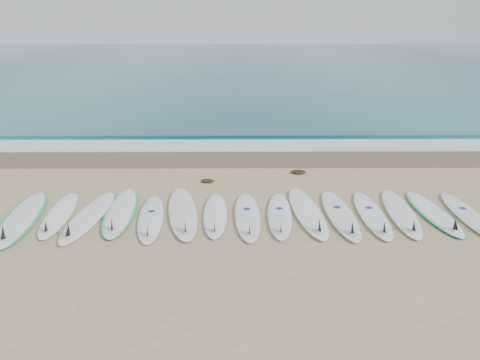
{
  "coord_description": "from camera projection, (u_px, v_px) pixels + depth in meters",
  "views": [
    {
      "loc": [
        -0.19,
        -9.02,
        3.99
      ],
      "look_at": [
        -0.12,
        1.11,
        0.4
      ],
      "focal_mm": 35.0,
      "sensor_mm": 36.0,
      "label": 1
    }
  ],
  "objects": [
    {
      "name": "surfboard_7",
      "position": [
        247.0,
        216.0,
        9.65
      ],
      "size": [
        0.59,
        2.55,
        0.32
      ],
      "rotation": [
        0.0,
        0.0,
        0.02
      ],
      "color": "white",
      "rests_on": "ground"
    },
    {
      "name": "wave_crest",
      "position": [
        242.0,
        133.0,
        16.41
      ],
      "size": [
        120.0,
        1.0,
        0.1
      ],
      "primitive_type": "cube",
      "color": "#1B5F63",
      "rests_on": "ground"
    },
    {
      "name": "surfboard_14",
      "position": [
        469.0,
        216.0,
        9.69
      ],
      "size": [
        0.57,
        2.53,
        0.32
      ],
      "rotation": [
        0.0,
        0.0,
        -0.02
      ],
      "color": "white",
      "rests_on": "ground"
    },
    {
      "name": "ground",
      "position": [
        246.0,
        215.0,
        9.83
      ],
      "size": [
        120.0,
        120.0,
        0.0
      ],
      "primitive_type": "plane",
      "color": "tan"
    },
    {
      "name": "surfboard_13",
      "position": [
        434.0,
        213.0,
        9.83
      ],
      "size": [
        0.74,
        2.53,
        0.32
      ],
      "rotation": [
        0.0,
        0.0,
        0.05
      ],
      "color": "white",
      "rests_on": "ground"
    },
    {
      "name": "ocean",
      "position": [
        239.0,
        63.0,
        40.46
      ],
      "size": [
        120.0,
        55.0,
        0.03
      ],
      "primitive_type": "cube",
      "color": "#1B5F63",
      "rests_on": "ground"
    },
    {
      "name": "surfboard_8",
      "position": [
        280.0,
        215.0,
        9.7
      ],
      "size": [
        0.65,
        2.46,
        0.31
      ],
      "rotation": [
        0.0,
        0.0,
        -0.06
      ],
      "color": "white",
      "rests_on": "ground"
    },
    {
      "name": "surfboard_0",
      "position": [
        21.0,
        218.0,
        9.57
      ],
      "size": [
        1.07,
        2.99,
        0.37
      ],
      "rotation": [
        0.0,
        0.0,
        0.13
      ],
      "color": "white",
      "rests_on": "ground"
    },
    {
      "name": "surfboard_10",
      "position": [
        341.0,
        215.0,
        9.71
      ],
      "size": [
        0.62,
        2.68,
        0.34
      ],
      "rotation": [
        0.0,
        0.0,
        0.03
      ],
      "color": "silver",
      "rests_on": "ground"
    },
    {
      "name": "seaweed_far",
      "position": [
        298.0,
        172.0,
        12.44
      ],
      "size": [
        0.4,
        0.31,
        0.08
      ],
      "primitive_type": "ellipsoid",
      "color": "black",
      "rests_on": "ground"
    },
    {
      "name": "seaweed_near",
      "position": [
        207.0,
        181.0,
        11.79
      ],
      "size": [
        0.33,
        0.25,
        0.06
      ],
      "primitive_type": "ellipsoid",
      "color": "black",
      "rests_on": "ground"
    },
    {
      "name": "surfboard_12",
      "position": [
        401.0,
        213.0,
        9.8
      ],
      "size": [
        0.76,
        2.68,
        0.34
      ],
      "rotation": [
        0.0,
        0.0,
        -0.08
      ],
      "color": "white",
      "rests_on": "ground"
    },
    {
      "name": "surfboard_6",
      "position": [
        215.0,
        215.0,
        9.73
      ],
      "size": [
        0.56,
        2.39,
        0.3
      ],
      "rotation": [
        0.0,
        0.0,
        0.03
      ],
      "color": "white",
      "rests_on": "ground"
    },
    {
      "name": "surfboard_3",
      "position": [
        120.0,
        212.0,
        9.89
      ],
      "size": [
        0.85,
        2.75,
        0.34
      ],
      "rotation": [
        0.0,
        0.0,
        0.08
      ],
      "color": "white",
      "rests_on": "ground"
    },
    {
      "name": "wet_sand_band",
      "position": [
        243.0,
        159.0,
        13.69
      ],
      "size": [
        120.0,
        1.8,
        0.01
      ],
      "primitive_type": "cube",
      "color": "brown",
      "rests_on": "ground"
    },
    {
      "name": "surfboard_11",
      "position": [
        372.0,
        215.0,
        9.71
      ],
      "size": [
        0.59,
        2.56,
        0.33
      ],
      "rotation": [
        0.0,
        0.0,
        -0.02
      ],
      "color": "white",
      "rests_on": "ground"
    },
    {
      "name": "foam_band",
      "position": [
        243.0,
        146.0,
        15.01
      ],
      "size": [
        120.0,
        1.4,
        0.04
      ],
      "primitive_type": "cube",
      "color": "silver",
      "rests_on": "ground"
    },
    {
      "name": "surfboard_5",
      "position": [
        183.0,
        213.0,
        9.81
      ],
      "size": [
        1.05,
        2.93,
        0.37
      ],
      "rotation": [
        0.0,
        0.0,
        0.16
      ],
      "color": "white",
      "rests_on": "ground"
    },
    {
      "name": "surfboard_4",
      "position": [
        151.0,
        219.0,
        9.55
      ],
      "size": [
        0.77,
        2.49,
        0.31
      ],
      "rotation": [
        0.0,
        0.0,
        0.11
      ],
      "color": "white",
      "rests_on": "ground"
    },
    {
      "name": "surfboard_2",
      "position": [
        88.0,
        217.0,
        9.61
      ],
      "size": [
        0.78,
        2.75,
        0.35
      ],
      "rotation": [
        0.0,
        0.0,
        -0.08
      ],
      "color": "white",
      "rests_on": "ground"
    },
    {
      "name": "surfboard_1",
      "position": [
        58.0,
        215.0,
        9.73
      ],
      "size": [
        0.73,
        2.51,
        0.32
      ],
      "rotation": [
        0.0,
        0.0,
        0.09
      ],
      "color": "white",
      "rests_on": "ground"
    },
    {
      "name": "surfboard_9",
      "position": [
        308.0,
        212.0,
        9.82
      ],
      "size": [
        0.81,
        2.83,
        0.36
      ],
      "rotation": [
        0.0,
        0.0,
        0.08
      ],
      "color": "white",
      "rests_on": "ground"
    }
  ]
}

